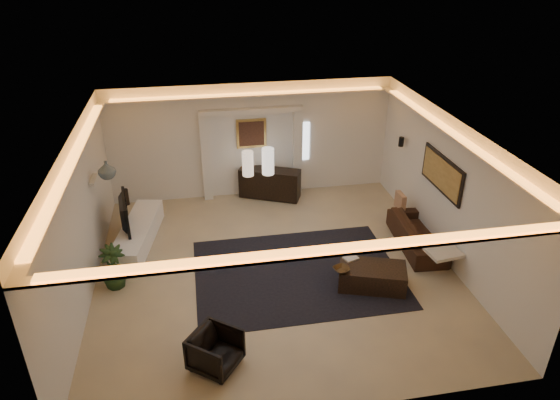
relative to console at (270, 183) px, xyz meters
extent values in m
plane|color=tan|center=(-0.40, -3.16, -0.40)|extent=(7.00, 7.00, 0.00)
plane|color=white|center=(-0.40, -3.16, 2.50)|extent=(7.00, 7.00, 0.00)
plane|color=white|center=(-0.40, 0.34, 1.05)|extent=(7.00, 0.00, 7.00)
plane|color=white|center=(-0.40, -6.66, 1.05)|extent=(7.00, 0.00, 7.00)
plane|color=white|center=(-3.90, -3.16, 1.05)|extent=(0.00, 7.00, 7.00)
plane|color=white|center=(3.10, -3.16, 1.05)|extent=(0.00, 7.00, 7.00)
cube|color=silver|center=(-0.40, -3.16, 2.22)|extent=(7.00, 7.00, 0.04)
cube|color=white|center=(0.95, 0.32, 0.95)|extent=(0.25, 0.03, 1.00)
cube|color=black|center=(0.00, -3.36, -0.39)|extent=(4.00, 3.00, 0.01)
cube|color=silver|center=(-1.55, 0.24, 0.70)|extent=(0.22, 0.20, 2.20)
cube|color=silver|center=(0.75, 0.24, 0.70)|extent=(0.22, 0.20, 2.20)
cube|color=silver|center=(-0.40, 0.24, 1.85)|extent=(2.52, 0.20, 0.12)
cube|color=tan|center=(-0.40, 0.31, 1.25)|extent=(0.74, 0.04, 0.74)
cube|color=#4C2D1E|center=(-0.40, 0.28, 1.25)|extent=(0.62, 0.02, 0.62)
cube|color=black|center=(3.07, -2.86, 1.30)|extent=(0.04, 1.64, 0.74)
cube|color=tan|center=(3.05, -2.86, 1.30)|extent=(0.02, 1.50, 0.62)
cylinder|color=black|center=(2.98, -0.96, 1.28)|extent=(0.12, 0.12, 0.22)
cube|color=silver|center=(-3.84, -1.76, 1.25)|extent=(0.10, 0.55, 0.04)
cube|color=black|center=(0.00, 0.00, 0.00)|extent=(1.58, 1.06, 0.76)
cylinder|color=beige|center=(-0.57, -0.24, 0.69)|extent=(0.32, 0.32, 0.62)
cylinder|color=white|center=(-0.08, -0.24, 0.69)|extent=(0.33, 0.33, 0.66)
cube|color=white|center=(-3.16, -1.65, -0.18)|extent=(1.01, 2.44, 0.45)
imported|color=black|center=(-3.46, -1.67, 0.39)|extent=(1.18, 0.32, 0.68)
cylinder|color=black|center=(-3.46, -0.63, 0.24)|extent=(0.17, 0.17, 0.39)
imported|color=#3F596B|center=(-3.55, -1.82, 1.45)|extent=(0.44, 0.44, 0.37)
imported|color=#203918|center=(-3.49, -3.15, 0.03)|extent=(0.66, 0.66, 0.86)
imported|color=#493221|center=(2.75, -2.82, -0.12)|extent=(2.00, 0.90, 0.57)
cube|color=beige|center=(2.75, -3.94, 0.15)|extent=(0.68, 0.58, 0.07)
cube|color=#A87C5C|center=(2.75, -1.79, 0.15)|extent=(0.13, 0.39, 0.39)
cube|color=black|center=(1.31, -4.02, -0.20)|extent=(1.40, 1.04, 0.46)
imported|color=#372713|center=(0.69, -4.04, 0.05)|extent=(0.38, 0.38, 0.07)
cube|color=beige|center=(0.98, -3.68, 0.02)|extent=(0.32, 0.28, 0.03)
imported|color=black|center=(-1.74, -5.54, -0.08)|extent=(0.97, 0.96, 0.64)
camera|label=1|loc=(-1.78, -11.35, 5.49)|focal=32.19mm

